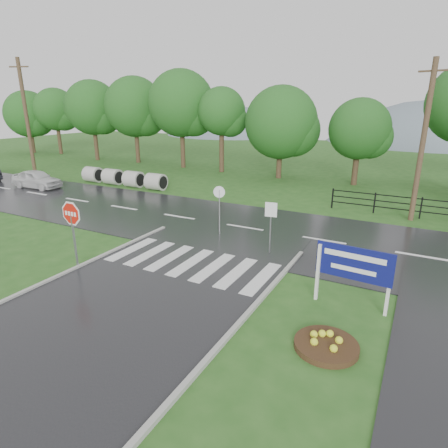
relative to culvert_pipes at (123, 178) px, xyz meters
The scene contains 16 objects.
ground 19.60m from the culvert_pipes, 49.95° to the right, with size 120.00×120.00×0.00m, color #27571D.
main_road 13.58m from the culvert_pipes, 21.63° to the right, with size 90.00×8.00×0.04m, color black.
walkway 23.81m from the culvert_pipes, 27.52° to the right, with size 2.20×11.00×0.04m, color #29292C.
crosswalk 16.10m from the culvert_pipes, 38.42° to the right, with size 6.50×2.80×0.02m.
fence_west 20.38m from the culvert_pipes, ahead, with size 9.58×0.08×1.20m.
hills 54.95m from the culvert_pipes, 72.15° to the left, with size 102.00×48.00×48.00m.
treeline 16.33m from the culvert_pipes, 33.48° to the left, with size 83.20×5.20×10.00m.
culvert_pipes is the anchor object (origin of this frame).
stop_sign 15.31m from the culvert_pipes, 54.03° to the right, with size 1.24×0.06×2.78m.
estate_billboard 21.47m from the culvert_pipes, 29.23° to the right, with size 2.26×0.22×1.98m.
flower_bed 22.62m from the culvert_pipes, 34.72° to the right, with size 1.64×1.64×0.33m.
reg_sign_small 16.78m from the culvert_pipes, 26.85° to the right, with size 0.49×0.11×2.22m.
reg_sign_round 13.60m from the culvert_pipes, 28.36° to the right, with size 0.53×0.19×2.37m.
car_white 6.28m from the culvert_pipes, 144.26° to the right, with size 1.60×3.97×1.35m, color silver.
utility_pole_west 11.89m from the culvert_pipes, behind, with size 1.66×0.69×9.72m.
utility_pole_east 20.27m from the culvert_pipes, ahead, with size 1.42×0.49×8.15m.
Camera 1 is at (7.51, -6.33, 6.00)m, focal length 30.00 mm.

